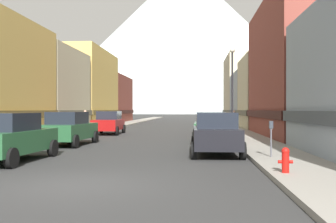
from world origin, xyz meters
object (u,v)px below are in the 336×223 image
(streetlamp_right, at_px, (232,78))
(fire_hydrant_near, at_px, (285,159))
(car_left_2, at_px, (109,123))
(car_right_1, at_px, (210,127))
(parking_meter_near, at_px, (271,134))
(pedestrian_0, at_px, (234,121))
(pedestrian_1, at_px, (85,121))
(car_left_0, at_px, (10,137))
(car_right_0, at_px, (216,133))
(car_left_1, at_px, (69,128))
(potted_plant_1, at_px, (58,128))

(streetlamp_right, bearing_deg, fire_hydrant_near, -89.62)
(car_left_2, distance_m, streetlamp_right, 10.46)
(car_right_1, relative_size, parking_meter_near, 3.32)
(pedestrian_0, relative_size, pedestrian_1, 0.99)
(car_left_0, xyz_separation_m, pedestrian_0, (10.05, 20.59, 0.03))
(car_left_2, bearing_deg, fire_hydrant_near, -64.09)
(car_left_0, bearing_deg, parking_meter_near, 5.55)
(car_right_0, bearing_deg, pedestrian_1, 122.87)
(car_left_2, bearing_deg, streetlamp_right, -23.66)
(car_left_1, xyz_separation_m, pedestrian_1, (-2.45, 11.62, 0.04))
(car_left_0, bearing_deg, pedestrian_0, 63.98)
(pedestrian_1, bearing_deg, parking_meter_near, -55.37)
(car_left_2, xyz_separation_m, parking_meter_near, (9.55, -15.34, 0.11))
(fire_hydrant_near, relative_size, parking_meter_near, 0.53)
(car_right_1, height_order, pedestrian_1, pedestrian_1)
(car_right_1, distance_m, pedestrian_0, 11.65)
(parking_meter_near, distance_m, potted_plant_1, 18.16)
(car_right_1, relative_size, streetlamp_right, 0.75)
(parking_meter_near, bearing_deg, car_right_1, 103.26)
(potted_plant_1, bearing_deg, car_right_0, -45.81)
(car_left_1, relative_size, car_left_2, 1.00)
(pedestrian_0, bearing_deg, car_left_2, -156.74)
(car_right_0, xyz_separation_m, streetlamp_right, (1.55, 9.51, 3.09))
(pedestrian_0, bearing_deg, fire_hydrant_near, -91.96)
(car_right_1, height_order, pedestrian_0, pedestrian_0)
(pedestrian_0, bearing_deg, car_right_0, -97.82)
(pedestrian_0, relative_size, streetlamp_right, 0.29)
(car_right_0, distance_m, pedestrian_1, 18.52)
(car_left_2, distance_m, pedestrian_0, 10.94)
(car_left_0, relative_size, pedestrian_0, 2.65)
(car_left_1, bearing_deg, potted_plant_1, 114.03)
(car_right_1, relative_size, fire_hydrant_near, 6.28)
(car_left_1, relative_size, potted_plant_1, 5.08)
(car_left_0, xyz_separation_m, potted_plant_1, (-3.20, 13.86, -0.32))
(car_left_0, distance_m, car_right_1, 11.93)
(car_left_0, distance_m, pedestrian_0, 22.91)
(fire_hydrant_near, height_order, pedestrian_1, pedestrian_1)
(car_right_0, relative_size, potted_plant_1, 5.02)
(car_left_1, distance_m, car_right_0, 8.56)
(fire_hydrant_near, relative_size, pedestrian_1, 0.41)
(car_right_1, xyz_separation_m, pedestrian_1, (-10.05, 9.10, 0.04))
(streetlamp_right, bearing_deg, pedestrian_1, 152.49)
(car_left_2, bearing_deg, potted_plant_1, -142.95)
(parking_meter_near, xyz_separation_m, pedestrian_1, (-12.00, 17.37, -0.07))
(car_right_1, bearing_deg, fire_hydrant_near, -82.16)
(pedestrian_1, bearing_deg, car_left_0, -82.38)
(car_right_1, bearing_deg, car_left_0, -129.58)
(car_left_2, height_order, streetlamp_right, streetlamp_right)
(potted_plant_1, height_order, pedestrian_0, pedestrian_0)
(car_left_2, bearing_deg, car_left_1, -90.00)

